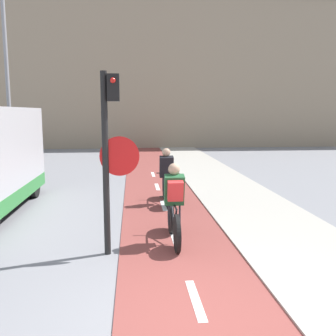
{
  "coord_description": "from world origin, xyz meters",
  "views": [
    {
      "loc": [
        -0.8,
        -4.03,
        2.45
      ],
      "look_at": [
        0.0,
        4.29,
        1.2
      ],
      "focal_mm": 40.0,
      "sensor_mm": 36.0,
      "label": 1
    }
  ],
  "objects_px": {
    "cyclist_far": "(166,179)",
    "traffic_light_pole": "(110,143)",
    "street_lamp_far": "(5,45)",
    "cyclist_near": "(174,206)"
  },
  "relations": [
    {
      "from": "street_lamp_far",
      "to": "cyclist_far",
      "type": "relative_size",
      "value": 4.68
    },
    {
      "from": "street_lamp_far",
      "to": "cyclist_far",
      "type": "distance_m",
      "value": 8.07
    },
    {
      "from": "traffic_light_pole",
      "to": "cyclist_near",
      "type": "xyz_separation_m",
      "value": [
        1.13,
        0.44,
        -1.21
      ]
    },
    {
      "from": "street_lamp_far",
      "to": "cyclist_near",
      "type": "relative_size",
      "value": 4.59
    },
    {
      "from": "traffic_light_pole",
      "to": "cyclist_far",
      "type": "height_order",
      "value": "traffic_light_pole"
    },
    {
      "from": "traffic_light_pole",
      "to": "cyclist_near",
      "type": "relative_size",
      "value": 1.78
    },
    {
      "from": "street_lamp_far",
      "to": "cyclist_near",
      "type": "xyz_separation_m",
      "value": [
        5.2,
        -7.48,
        -4.09
      ]
    },
    {
      "from": "cyclist_far",
      "to": "cyclist_near",
      "type": "bearing_deg",
      "value": -92.47
    },
    {
      "from": "cyclist_far",
      "to": "traffic_light_pole",
      "type": "bearing_deg",
      "value": -109.85
    },
    {
      "from": "traffic_light_pole",
      "to": "cyclist_near",
      "type": "distance_m",
      "value": 1.71
    }
  ]
}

